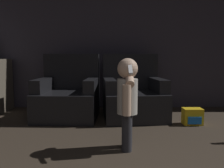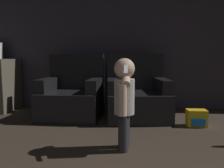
{
  "view_description": "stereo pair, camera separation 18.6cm",
  "coord_description": "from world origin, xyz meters",
  "views": [
    {
      "loc": [
        -0.31,
        0.38,
        0.91
      ],
      "look_at": [
        -0.32,
        3.12,
        0.6
      ],
      "focal_mm": 35.0,
      "sensor_mm": 36.0,
      "label": 1
    },
    {
      "loc": [
        -0.13,
        0.39,
        0.91
      ],
      "look_at": [
        -0.32,
        3.12,
        0.6
      ],
      "focal_mm": 35.0,
      "sensor_mm": 36.0,
      "label": 2
    }
  ],
  "objects": [
    {
      "name": "armchair_right",
      "position": [
        0.02,
        3.78,
        0.33
      ],
      "size": [
        0.99,
        0.95,
        1.0
      ],
      "rotation": [
        0.0,
        0.0,
        0.09
      ],
      "color": "black",
      "rests_on": "ground_plane"
    },
    {
      "name": "toy_backpack",
      "position": [
        0.82,
        3.37,
        0.11
      ],
      "size": [
        0.26,
        0.19,
        0.23
      ],
      "color": "yellow",
      "rests_on": "ground_plane"
    },
    {
      "name": "armchair_left",
      "position": [
        -1.0,
        3.78,
        0.33
      ],
      "size": [
        0.94,
        0.9,
        1.0
      ],
      "rotation": [
        0.0,
        0.0,
        -0.03
      ],
      "color": "black",
      "rests_on": "ground_plane"
    },
    {
      "name": "person_toddler",
      "position": [
        -0.16,
        2.52,
        0.54
      ],
      "size": [
        0.2,
        0.36,
        0.92
      ],
      "rotation": [
        0.0,
        0.0,
        -1.69
      ],
      "color": "#28282D",
      "rests_on": "ground_plane"
    },
    {
      "name": "wall_back",
      "position": [
        0.0,
        4.5,
        1.3
      ],
      "size": [
        8.4,
        0.05,
        2.6
      ],
      "color": "#3D3842",
      "rests_on": "ground_plane"
    }
  ]
}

